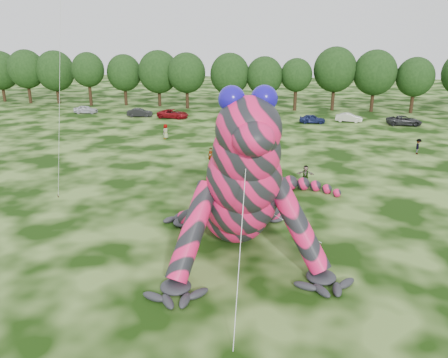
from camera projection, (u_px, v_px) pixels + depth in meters
name	position (u px, v px, depth m)	size (l,w,h in m)	color
ground	(265.00, 302.00, 20.91)	(240.00, 240.00, 0.00)	#16330A
inflatable_gecko	(233.00, 159.00, 26.68)	(16.81, 19.96, 9.98)	#EA1959
tree_0	(1.00, 76.00, 83.15)	(6.91, 6.22, 9.51)	black
tree_1	(27.00, 77.00, 81.06)	(6.74, 6.07, 9.81)	black
tree_2	(56.00, 77.00, 80.96)	(7.04, 6.34, 9.64)	black
tree_3	(89.00, 79.00, 78.30)	(5.81, 5.23, 9.44)	black
tree_4	(125.00, 80.00, 79.00)	(6.22, 5.60, 9.06)	black
tree_5	(159.00, 78.00, 77.64)	(7.16, 6.44, 9.80)	black
tree_6	(187.00, 81.00, 75.21)	(6.52, 5.86, 9.49)	black
tree_7	(230.00, 81.00, 74.21)	(6.68, 6.01, 9.48)	black
tree_8	(264.00, 83.00, 73.58)	(6.14, 5.53, 8.94)	black
tree_9	(296.00, 85.00, 73.17)	(5.27, 4.74, 8.68)	black
tree_10	(334.00, 79.00, 73.09)	(7.09, 6.38, 10.50)	black
tree_11	(374.00, 81.00, 71.84)	(7.01, 6.31, 10.07)	black
tree_12	(414.00, 85.00, 70.65)	(5.99, 5.39, 8.97)	black
car_0	(86.00, 109.00, 71.52)	(1.53, 3.81, 1.30)	silver
car_1	(140.00, 113.00, 68.51)	(1.37, 3.93, 1.29)	black
car_2	(173.00, 114.00, 67.35)	(2.24, 4.86, 1.35)	maroon
car_3	(253.00, 114.00, 67.24)	(2.02, 4.97, 1.44)	#B2B5BB
car_4	(312.00, 119.00, 63.47)	(1.50, 3.73, 1.27)	#182050
car_5	(349.00, 118.00, 64.43)	(1.34, 3.84, 1.26)	beige
car_6	(404.00, 121.00, 62.03)	(2.22, 4.81, 1.34)	#29292C
spectator_1	(262.00, 150.00, 45.25)	(0.89, 0.69, 1.82)	gray
spectator_2	(418.00, 147.00, 46.83)	(1.08, 0.62, 1.67)	gray
spectator_4	(166.00, 131.00, 53.93)	(0.87, 0.57, 1.79)	gray
spectator_0	(211.00, 156.00, 43.24)	(0.60, 0.39, 1.65)	gray
spectator_5	(305.00, 174.00, 37.65)	(1.45, 0.46, 1.57)	gray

